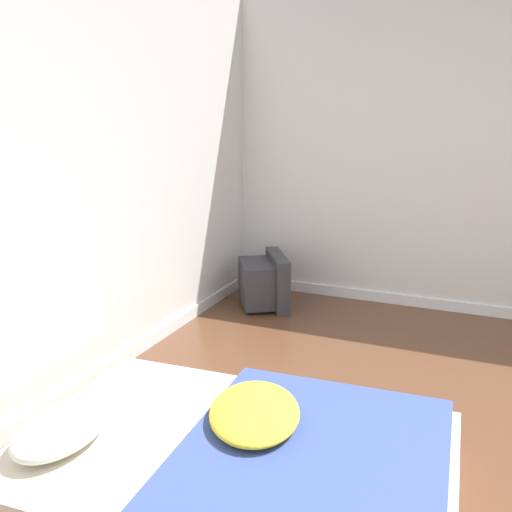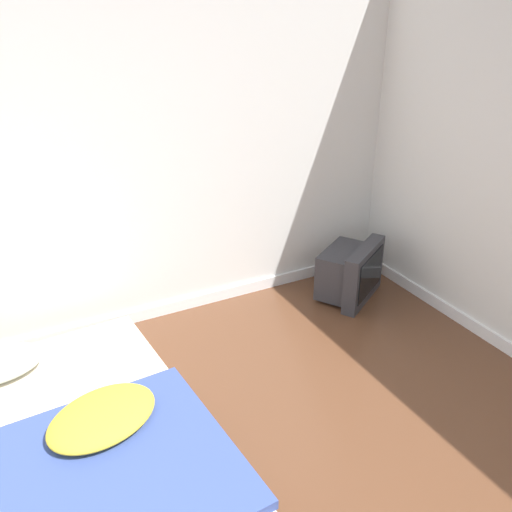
# 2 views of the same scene
# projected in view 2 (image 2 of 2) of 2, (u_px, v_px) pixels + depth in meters

# --- Properties ---
(mattress_bed) EXTENTS (1.39, 1.94, 0.35)m
(mattress_bed) POSITION_uv_depth(u_px,v_px,m) (72.00, 450.00, 2.84)
(mattress_bed) COLOR beige
(mattress_bed) RESTS_ON ground_plane
(crt_tv) EXTENTS (0.63, 0.58, 0.44)m
(crt_tv) POSITION_uv_depth(u_px,v_px,m) (350.00, 272.00, 4.39)
(crt_tv) COLOR #333338
(crt_tv) RESTS_ON ground_plane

